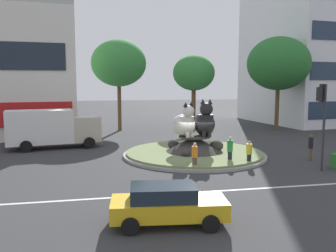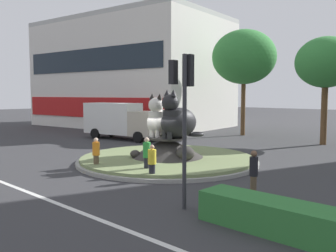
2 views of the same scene
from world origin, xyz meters
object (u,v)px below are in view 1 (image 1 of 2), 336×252
pedestrian_yellow_shirt (249,153)px  sedan_on_far_lane (167,204)px  cat_statue_white (185,124)px  pedestrian_green_shirt (230,150)px  traffic_light_mast (322,108)px  second_tree_near_tower (119,63)px  pedestrian_orange_shirt (195,156)px  delivery_box_truck (52,128)px  pedestrian_black_shirt (311,146)px  cat_statue_black (205,122)px  office_tower (327,6)px  third_tree_left (279,64)px  broadleaf_tree_behind_island (194,73)px

pedestrian_yellow_shirt → sedan_on_far_lane: 10.80m
cat_statue_white → pedestrian_green_shirt: bearing=15.4°
traffic_light_mast → second_tree_near_tower: bearing=18.6°
pedestrian_orange_shirt → delivery_box_truck: (-9.17, 9.17, 0.78)m
pedestrian_black_shirt → pedestrian_orange_shirt: (-8.36, -1.01, -0.09)m
second_tree_near_tower → delivery_box_truck: second_tree_near_tower is taller
cat_statue_black → pedestrian_orange_shirt: (-1.87, -4.05, -1.54)m
traffic_light_mast → delivery_box_truck: bearing=48.4°
traffic_light_mast → office_tower: size_ratio=0.17×
traffic_light_mast → third_tree_left: bearing=-28.6°
pedestrian_black_shirt → cat_statue_black: bearing=111.9°
traffic_light_mast → broadleaf_tree_behind_island: broadleaf_tree_behind_island is taller
second_tree_near_tower → delivery_box_truck: 12.76m
pedestrian_orange_shirt → pedestrian_black_shirt: bearing=-165.4°
cat_statue_black → sedan_on_far_lane: size_ratio=0.62×
office_tower → delivery_box_truck: size_ratio=4.07×
pedestrian_green_shirt → pedestrian_orange_shirt: size_ratio=1.08×
pedestrian_green_shirt → delivery_box_truck: bearing=90.0°
pedestrian_black_shirt → sedan_on_far_lane: (-11.64, -8.92, -0.17)m
cat_statue_black → pedestrian_orange_shirt: size_ratio=1.65×
broadleaf_tree_behind_island → second_tree_near_tower: size_ratio=0.83×
pedestrian_black_shirt → sedan_on_far_lane: pedestrian_black_shirt is taller
traffic_light_mast → sedan_on_far_lane: 12.60m
cat_statue_black → broadleaf_tree_behind_island: broadleaf_tree_behind_island is taller
sedan_on_far_lane → pedestrian_black_shirt: bearing=44.1°
pedestrian_green_shirt → cat_statue_white: bearing=69.9°
pedestrian_yellow_shirt → third_tree_left: bearing=-139.2°
traffic_light_mast → pedestrian_yellow_shirt: bearing=52.4°
pedestrian_orange_shirt → delivery_box_truck: bearing=-37.3°
cat_statue_white → pedestrian_black_shirt: 8.66m
pedestrian_black_shirt → pedestrian_orange_shirt: size_ratio=1.07×
third_tree_left → pedestrian_black_shirt: 16.80m
pedestrian_green_shirt → broadleaf_tree_behind_island: bearing=27.2°
cat_statue_white → second_tree_near_tower: bearing=173.7°
broadleaf_tree_behind_island → pedestrian_green_shirt: 17.47m
cat_statue_black → pedestrian_black_shirt: 7.32m
traffic_light_mast → second_tree_near_tower: size_ratio=0.53×
cat_statue_black → pedestrian_black_shirt: bearing=70.3°
pedestrian_black_shirt → delivery_box_truck: size_ratio=0.24×
broadleaf_tree_behind_island → pedestrian_green_shirt: (-2.15, -16.53, -5.23)m
pedestrian_green_shirt → pedestrian_orange_shirt: pedestrian_green_shirt is taller
cat_statue_white → broadleaf_tree_behind_island: bearing=142.0°
cat_statue_white → pedestrian_orange_shirt: (-0.42, -4.15, -1.46)m
cat_statue_black → second_tree_near_tower: second_tree_near_tower is taller
sedan_on_far_lane → pedestrian_yellow_shirt: bearing=56.7°
third_tree_left → delivery_box_truck: (-22.85, -6.50, -5.55)m
office_tower → sedan_on_far_lane: size_ratio=6.78×
office_tower → third_tree_left: bearing=-152.0°
cat_statue_black → third_tree_left: (11.81, 11.62, 4.80)m
third_tree_left → pedestrian_yellow_shirt: third_tree_left is taller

